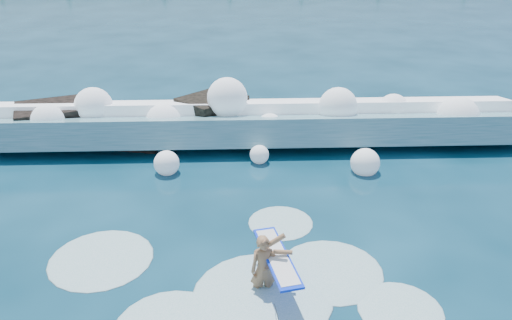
# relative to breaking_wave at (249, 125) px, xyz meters

# --- Properties ---
(ground) EXTENTS (200.00, 200.00, 0.00)m
(ground) POSITION_rel_breaking_wave_xyz_m (-1.39, -6.31, -0.58)
(ground) COLOR #072939
(ground) RESTS_ON ground
(breaking_wave) EXTENTS (19.33, 2.95, 1.67)m
(breaking_wave) POSITION_rel_breaking_wave_xyz_m (0.00, 0.00, 0.00)
(breaking_wave) COLOR teal
(breaking_wave) RESTS_ON ground
(rock_cluster) EXTENTS (8.70, 3.56, 1.55)m
(rock_cluster) POSITION_rel_breaking_wave_xyz_m (-4.42, 0.58, -0.09)
(rock_cluster) COLOR black
(rock_cluster) RESTS_ON ground
(surfer_with_board) EXTENTS (1.06, 2.82, 1.59)m
(surfer_with_board) POSITION_rel_breaking_wave_xyz_m (0.19, -8.28, 0.01)
(surfer_with_board) COLOR #986946
(surfer_with_board) RESTS_ON ground
(wave_spray) EXTENTS (15.60, 4.39, 2.42)m
(wave_spray) POSITION_rel_breaking_wave_xyz_m (0.40, -0.24, 0.45)
(wave_spray) COLOR white
(wave_spray) RESTS_ON ground
(surf_foam) EXTENTS (8.63, 5.72, 0.15)m
(surf_foam) POSITION_rel_breaking_wave_xyz_m (-0.37, -8.09, -0.58)
(surf_foam) COLOR silver
(surf_foam) RESTS_ON ground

